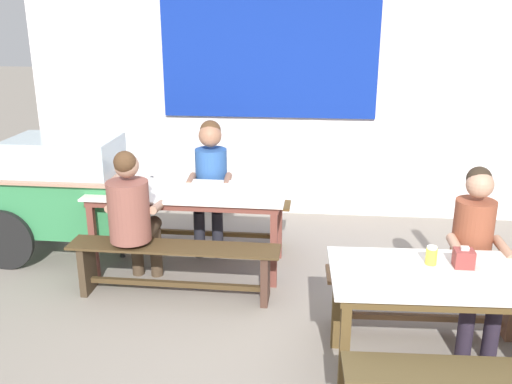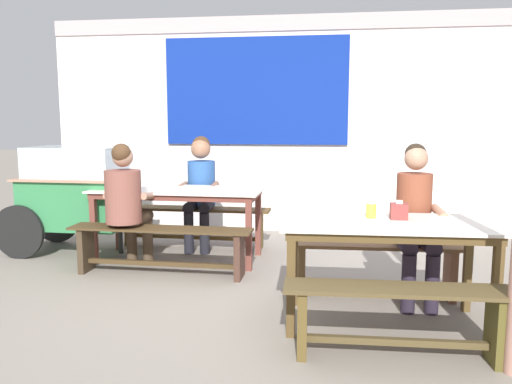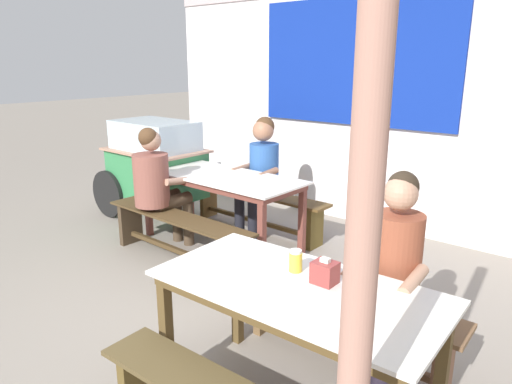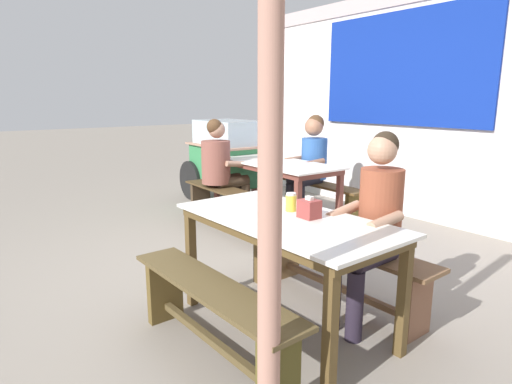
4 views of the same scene
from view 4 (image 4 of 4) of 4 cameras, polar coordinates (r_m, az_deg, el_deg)
name	(u,v)px [view 4 (image 4 of 4)]	position (r m, az deg, el deg)	size (l,w,h in m)	color
ground_plane	(233,269)	(4.02, -3.05, -10.04)	(40.00, 40.00, 0.00)	gray
backdrop_wall	(427,100)	(5.83, 21.46, 11.18)	(6.28, 0.23, 2.84)	white
dining_table_far	(273,167)	(5.30, 2.21, 3.26)	(1.82, 0.77, 0.77)	white
dining_table_near	(286,229)	(2.83, 3.96, -4.88)	(1.55, 0.81, 0.77)	silver
bench_far_back	(308,191)	(5.74, 6.77, 0.07)	(1.84, 0.31, 0.47)	brown
bench_far_front	(233,205)	(5.04, -3.06, -1.73)	(1.80, 0.33, 0.47)	#46341D
bench_near_back	(343,263)	(3.36, 11.32, -9.13)	(1.49, 0.35, 0.47)	brown
bench_near_front	(212,310)	(2.65, -5.85, -15.16)	(1.44, 0.34, 0.47)	brown
food_cart	(228,155)	(6.39, -3.72, 4.92)	(1.56, 0.83, 1.20)	#33814A
person_left_back_turned	(221,164)	(5.30, -4.60, 3.61)	(0.46, 0.60, 1.28)	#473727
person_center_facing	(311,159)	(5.54, 7.18, 4.30)	(0.45, 0.55, 1.32)	black
person_right_near_table	(373,220)	(2.99, 15.04, -3.52)	(0.41, 0.55, 1.31)	#29202F
tissue_box	(309,209)	(2.80, 6.99, -2.18)	(0.12, 0.11, 0.14)	brown
condiment_jar	(291,202)	(2.95, 4.60, -1.33)	(0.07, 0.07, 0.13)	yellow
wooden_support_post	(270,176)	(1.77, 1.86, 2.07)	(0.10, 0.10, 2.42)	tan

